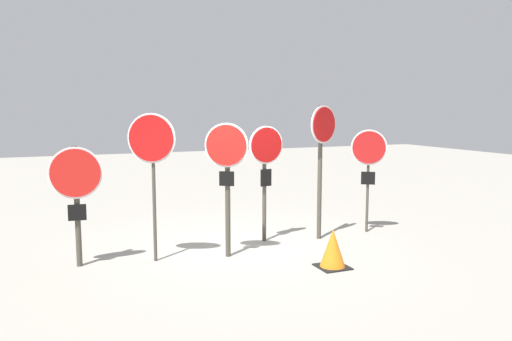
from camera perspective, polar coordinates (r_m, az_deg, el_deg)
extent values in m
plane|color=gray|center=(8.99, -1.33, -8.86)|extent=(40.00, 40.00, 0.00)
cylinder|color=#474238|center=(8.27, -19.76, -3.92)|extent=(0.09, 0.09, 1.90)
cylinder|color=white|center=(8.12, -19.94, -0.26)|extent=(0.80, 0.10, 0.80)
cylinder|color=red|center=(8.10, -19.95, -0.28)|extent=(0.74, 0.09, 0.74)
cube|color=black|center=(8.22, -19.76, -4.54)|extent=(0.27, 0.05, 0.25)
cylinder|color=#474238|center=(8.18, -11.58, -2.41)|extent=(0.06, 0.06, 2.28)
cylinder|color=white|center=(8.04, -11.86, 3.64)|extent=(0.68, 0.44, 0.79)
cylinder|color=red|center=(8.02, -11.91, 3.63)|extent=(0.63, 0.41, 0.73)
cylinder|color=#474238|center=(8.28, -3.25, -2.30)|extent=(0.09, 0.09, 2.24)
cylinder|color=white|center=(8.12, -3.40, 2.91)|extent=(0.62, 0.41, 0.73)
cylinder|color=red|center=(8.11, -3.43, 2.90)|extent=(0.57, 0.38, 0.67)
cube|color=black|center=(8.18, -3.37, -0.94)|extent=(0.22, 0.15, 0.24)
cylinder|color=#474238|center=(9.26, 0.96, -1.84)|extent=(0.07, 0.07, 2.07)
cylinder|color=white|center=(9.12, 1.16, 2.94)|extent=(0.70, 0.10, 0.70)
cylinder|color=#AD0F0F|center=(9.10, 1.22, 2.93)|extent=(0.64, 0.10, 0.64)
cube|color=black|center=(9.18, 1.15, -0.82)|extent=(0.22, 0.05, 0.32)
cylinder|color=#474238|center=(9.47, 7.30, -0.27)|extent=(0.08, 0.08, 2.53)
cylinder|color=white|center=(9.36, 7.71, 5.23)|extent=(0.66, 0.28, 0.70)
cylinder|color=#AD0F0F|center=(9.35, 7.80, 5.23)|extent=(0.61, 0.26, 0.64)
cylinder|color=#474238|center=(10.20, 12.65, -1.46)|extent=(0.05, 0.05, 1.97)
cylinder|color=white|center=(10.07, 12.78, 2.60)|extent=(0.60, 0.40, 0.70)
cylinder|color=red|center=(10.05, 12.79, 2.59)|extent=(0.55, 0.36, 0.64)
cube|color=black|center=(10.14, 12.69, -0.86)|extent=(0.24, 0.17, 0.25)
cube|color=black|center=(8.04, 8.73, -10.81)|extent=(0.48, 0.48, 0.02)
cone|color=orange|center=(7.95, 8.77, -8.71)|extent=(0.40, 0.40, 0.59)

